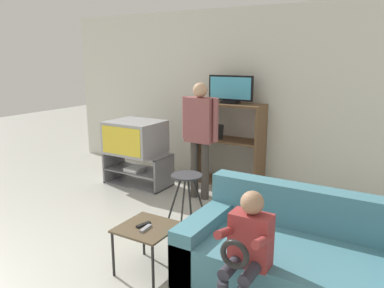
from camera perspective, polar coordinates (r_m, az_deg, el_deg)
wall_back at (r=5.80m, az=6.85°, el=7.18°), size 6.40×0.06×2.60m
tv_stand at (r=5.73m, az=-8.24°, el=-3.75°), size 0.99×0.49×0.49m
television_main at (r=5.61m, az=-8.62°, el=1.06°), size 0.77×0.66×0.48m
media_shelf at (r=5.64m, az=5.77°, el=0.11°), size 1.00×0.43×1.23m
television_flat at (r=5.53m, az=5.89°, el=8.16°), size 0.69×0.20×0.40m
folding_stool at (r=4.09m, az=-0.80°, el=-6.40°), size 0.40×0.38×0.66m
snack_table at (r=3.42m, az=-6.83°, el=-13.13°), size 0.48×0.48×0.44m
remote_control_black at (r=3.41m, az=-7.40°, el=-12.11°), size 0.07×0.15×0.02m
remote_control_white at (r=3.34m, az=-7.07°, el=-12.63°), size 0.05×0.15×0.02m
couch at (r=3.34m, az=15.94°, el=-16.65°), size 1.86×0.98×0.79m
person_standing_adult at (r=4.95m, az=1.22°, el=2.16°), size 0.53×0.20×1.57m
person_seated_child at (r=2.79m, az=8.30°, el=-15.40°), size 0.33×0.43×0.97m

